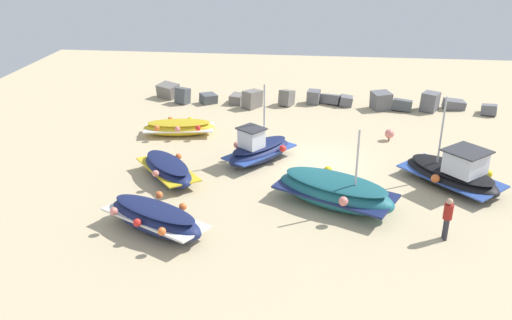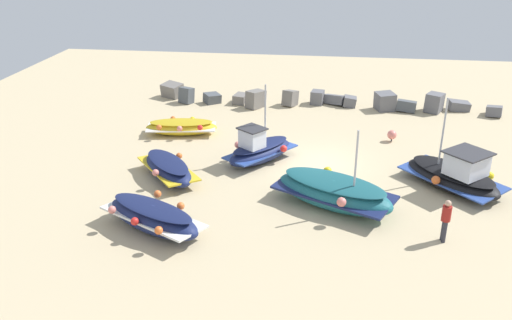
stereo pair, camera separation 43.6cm
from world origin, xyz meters
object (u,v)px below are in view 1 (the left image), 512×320
(fishing_boat_0, at_px, (335,191))
(person_walking, at_px, (448,216))
(mooring_buoy_1, at_px, (389,134))
(fishing_boat_3, at_px, (453,173))
(fishing_boat_1, at_px, (179,127))
(fishing_boat_2, at_px, (168,169))
(fishing_boat_5, at_px, (259,150))
(fishing_boat_4, at_px, (155,218))

(fishing_boat_0, bearing_deg, person_walking, 178.17)
(fishing_boat_0, bearing_deg, mooring_buoy_1, -84.75)
(person_walking, bearing_deg, fishing_boat_0, 145.42)
(fishing_boat_3, distance_m, mooring_buoy_1, 5.52)
(fishing_boat_1, height_order, person_walking, person_walking)
(fishing_boat_2, relative_size, fishing_boat_5, 0.99)
(fishing_boat_1, relative_size, fishing_boat_5, 1.02)
(fishing_boat_0, xyz_separation_m, fishing_boat_2, (-7.12, 1.61, -0.14))
(fishing_boat_2, distance_m, person_walking, 11.55)
(fishing_boat_2, xyz_separation_m, mooring_buoy_1, (10.07, 5.79, -0.11))
(fishing_boat_5, height_order, person_walking, fishing_boat_5)
(fishing_boat_2, relative_size, fishing_boat_4, 0.86)
(fishing_boat_1, bearing_deg, mooring_buoy_1, 173.30)
(fishing_boat_4, distance_m, person_walking, 10.27)
(fishing_boat_1, distance_m, fishing_boat_3, 13.78)
(fishing_boat_0, height_order, person_walking, fishing_boat_0)
(person_walking, bearing_deg, fishing_boat_5, 134.31)
(fishing_boat_2, bearing_deg, fishing_boat_4, 149.68)
(fishing_boat_0, relative_size, person_walking, 3.26)
(fishing_boat_2, bearing_deg, fishing_boat_5, -97.11)
(fishing_boat_3, xyz_separation_m, mooring_buoy_1, (-2.04, 5.12, -0.25))
(fishing_boat_3, relative_size, fishing_boat_4, 1.03)
(fishing_boat_3, distance_m, fishing_boat_5, 8.57)
(fishing_boat_4, bearing_deg, fishing_boat_3, -127.94)
(mooring_buoy_1, bearing_deg, fishing_boat_5, -151.56)
(fishing_boat_4, xyz_separation_m, person_walking, (10.24, 0.61, 0.38))
(fishing_boat_5, relative_size, person_walking, 2.39)
(fishing_boat_4, relative_size, person_walking, 2.76)
(fishing_boat_4, bearing_deg, person_walking, -148.07)
(mooring_buoy_1, bearing_deg, fishing_boat_0, -111.72)
(fishing_boat_0, height_order, fishing_boat_1, fishing_boat_0)
(fishing_boat_3, height_order, fishing_boat_4, fishing_boat_3)
(fishing_boat_2, distance_m, mooring_buoy_1, 11.61)
(fishing_boat_1, bearing_deg, person_walking, 133.52)
(fishing_boat_5, xyz_separation_m, person_walking, (7.22, -6.04, 0.33))
(fishing_boat_5, bearing_deg, fishing_boat_0, 78.90)
(fishing_boat_1, bearing_deg, fishing_boat_5, 137.39)
(fishing_boat_1, height_order, mooring_buoy_1, fishing_boat_1)
(fishing_boat_1, relative_size, fishing_boat_2, 1.03)
(fishing_boat_0, distance_m, fishing_boat_3, 5.48)
(fishing_boat_5, bearing_deg, fishing_boat_1, -85.74)
(fishing_boat_4, bearing_deg, fishing_boat_0, -128.67)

